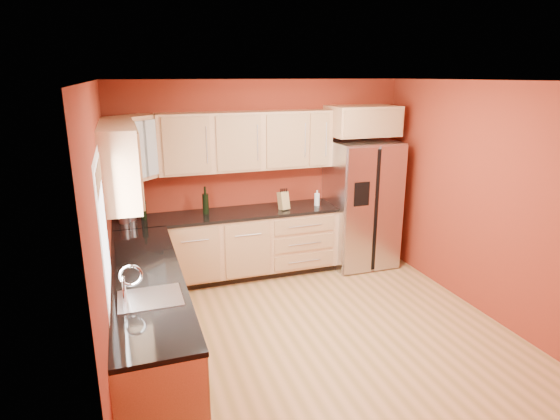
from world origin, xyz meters
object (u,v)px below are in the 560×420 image
at_px(refrigerator, 361,204).
at_px(knife_block, 283,201).
at_px(canister_left, 131,212).
at_px(soap_dispenser, 317,198).
at_px(wine_bottle_a, 143,207).

bearing_deg(refrigerator, knife_block, -179.78).
bearing_deg(canister_left, refrigerator, -2.26).
bearing_deg(refrigerator, soap_dispenser, 177.51).
height_order(wine_bottle_a, knife_block, wine_bottle_a).
distance_m(refrigerator, soap_dispenser, 0.68).
xyz_separation_m(refrigerator, canister_left, (-3.12, 0.12, 0.13)).
bearing_deg(soap_dispenser, knife_block, -176.14).
relative_size(canister_left, wine_bottle_a, 0.64).
xyz_separation_m(refrigerator, soap_dispenser, (-0.67, 0.03, 0.14)).
height_order(refrigerator, wine_bottle_a, refrigerator).
bearing_deg(soap_dispenser, wine_bottle_a, 177.79).
relative_size(knife_block, soap_dispenser, 1.11).
height_order(canister_left, wine_bottle_a, wine_bottle_a).
height_order(refrigerator, knife_block, refrigerator).
bearing_deg(wine_bottle_a, refrigerator, -2.28).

